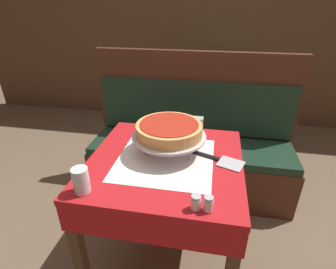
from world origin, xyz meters
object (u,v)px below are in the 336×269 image
Objects in this scene: booth_bench at (191,154)px; pizza_server at (220,160)px; deep_dish_pizza at (169,129)px; salt_shaker at (196,202)px; water_glass_near at (81,180)px; dining_table_rear at (218,83)px; dining_table_front at (165,176)px; condiment_caddy at (212,71)px; pizza_pan_stand at (169,137)px; pepper_shaker at (208,204)px; napkin_holder at (195,124)px.

booth_bench reaches higher than pizza_server.
deep_dish_pizza is 5.49× the size of salt_shaker.
pizza_server is at bearing 31.20° from water_glass_near.
dining_table_rear is 1.06m from booth_bench.
deep_dish_pizza is (0.01, 0.07, 0.24)m from dining_table_front.
condiment_caddy is at bearing 93.32° from pizza_server.
pizza_server is (0.26, -0.04, -0.08)m from pizza_pan_stand.
napkin_holder is (-0.11, 0.66, 0.01)m from pepper_shaker.
pizza_server is 1.66m from condiment_caddy.
deep_dish_pizza is at bearing -95.93° from condiment_caddy.
pepper_shaker is 0.42× the size of condiment_caddy.
water_glass_near is at bearing -148.80° from pizza_server.
condiment_caddy is (0.17, 1.69, 0.15)m from dining_table_front.
pizza_server is (0.02, -1.73, 0.11)m from dining_table_rear.
napkin_holder is (-0.16, 0.31, 0.04)m from pizza_server.
booth_bench reaches higher than water_glass_near.
pizza_server is at bearing 83.22° from pepper_shaker.
pizza_server is at bearing 6.57° from dining_table_front.
napkin_holder is at bearing 117.03° from pizza_server.
dining_table_front is 2.02× the size of pizza_pan_stand.
booth_bench is at bearing 71.71° from water_glass_near.
pepper_shaker is (0.23, -0.32, 0.14)m from dining_table_front.
deep_dish_pizza is (-0.00, 0.00, 0.04)m from pizza_pan_stand.
pizza_pan_stand is 0.29m from napkin_holder.
pizza_pan_stand is at bearing 170.67° from pizza_server.
condiment_caddy is at bearing 91.54° from pepper_shaker.
deep_dish_pizza reaches higher than pizza_server.
deep_dish_pizza is 3.36× the size of napkin_holder.
salt_shaker is (0.18, -0.32, 0.14)m from dining_table_front.
deep_dish_pizza reaches higher than dining_table_front.
dining_table_front is at bearing -95.86° from condiment_caddy.
pizza_pan_stand is at bearing -112.46° from napkin_holder.
pizza_pan_stand reaches higher than dining_table_rear.
salt_shaker is at bearing 180.00° from pepper_shaker.
salt_shaker is (0.17, -0.40, -0.06)m from pizza_pan_stand.
pepper_shaker is at bearing -54.92° from dining_table_front.
pizza_pan_stand is 0.46m from pepper_shaker.
salt_shaker is (0.11, -1.09, 0.46)m from booth_bench.
pepper_shaker reaches higher than dining_table_rear.
dining_table_front is 0.40m from salt_shaker.
water_glass_near is at bearing -122.09° from napkin_holder.
deep_dish_pizza reaches higher than dining_table_rear.
booth_bench is at bearing -96.68° from condiment_caddy.
condiment_caddy is (-0.05, 2.01, 0.01)m from pepper_shaker.
pizza_server is (0.20, -0.74, 0.43)m from booth_bench.
deep_dish_pizza reaches higher than water_glass_near.
booth_bench is (-0.18, -0.99, -0.32)m from dining_table_rear.
napkin_holder is 0.66× the size of condiment_caddy.
pizza_server is 4.37× the size of salt_shaker.
pizza_pan_stand is 1.13× the size of deep_dish_pizza.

